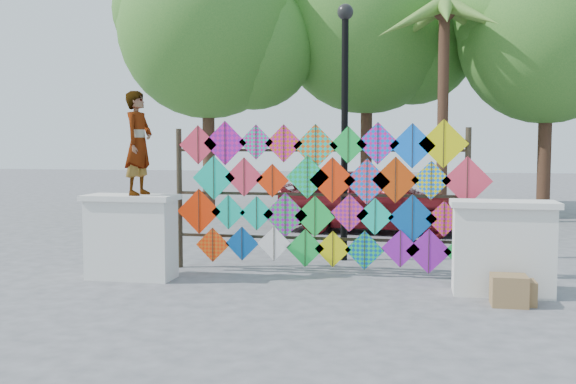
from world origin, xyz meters
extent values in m
plane|color=gray|center=(0.00, 0.00, 0.00)|extent=(80.00, 80.00, 0.00)
cube|color=silver|center=(-2.70, -0.20, 0.60)|extent=(1.30, 0.55, 1.20)
cube|color=silver|center=(-2.70, -0.20, 1.24)|extent=(1.40, 0.65, 0.08)
cube|color=silver|center=(2.70, -0.20, 0.60)|extent=(1.30, 0.55, 1.20)
cube|color=silver|center=(2.70, -0.20, 1.24)|extent=(1.40, 0.65, 0.08)
cylinder|color=#2D2619|center=(-2.30, 0.80, 1.15)|extent=(0.09, 0.09, 2.30)
cylinder|color=#2D2619|center=(2.30, 0.80, 1.15)|extent=(0.09, 0.09, 2.30)
cube|color=#2D2619|center=(0.00, 0.80, 0.55)|extent=(4.60, 0.04, 0.04)
cube|color=#2D2619|center=(0.00, 0.80, 1.25)|extent=(4.60, 0.04, 0.04)
cube|color=#2D2619|center=(0.00, 0.80, 1.95)|extent=(4.60, 0.04, 0.04)
cube|color=#EE334F|center=(-1.95, 0.74, 2.04)|extent=(0.64, 0.01, 0.64)
cube|color=#2D2619|center=(-1.95, 0.73, 2.04)|extent=(0.01, 0.01, 0.63)
cube|color=purple|center=(-1.49, 0.74, 2.06)|extent=(0.72, 0.01, 0.72)
cube|color=#2D2619|center=(-1.49, 0.73, 2.06)|extent=(0.01, 0.01, 0.70)
cube|color=#0CCEA4|center=(-0.98, 0.74, 2.08)|extent=(0.56, 0.01, 0.56)
cube|color=#2D2619|center=(-0.98, 0.73, 2.08)|extent=(0.01, 0.01, 0.55)
cube|color=orange|center=(-0.53, 0.74, 2.06)|extent=(0.61, 0.01, 0.61)
cube|color=#2D2619|center=(-0.53, 0.73, 2.06)|extent=(0.01, 0.01, 0.60)
cube|color=#0CCEA4|center=(-0.02, 0.74, 2.01)|extent=(0.71, 0.01, 0.71)
cube|color=#2D2619|center=(-0.02, 0.73, 2.01)|extent=(0.01, 0.01, 0.69)
cube|color=green|center=(0.50, 0.74, 2.04)|extent=(0.58, 0.01, 0.58)
cube|color=#2D2619|center=(0.50, 0.73, 2.04)|extent=(0.01, 0.01, 0.57)
cube|color=#0B6DFF|center=(0.95, 0.74, 2.06)|extent=(0.66, 0.01, 0.66)
cube|color=#2D2619|center=(0.95, 0.73, 2.06)|extent=(0.01, 0.01, 0.65)
cube|color=#0B6DFF|center=(1.47, 0.74, 2.02)|extent=(0.69, 0.01, 0.69)
cube|color=#2D2619|center=(1.47, 0.73, 2.02)|extent=(0.01, 0.01, 0.68)
cube|color=yellow|center=(1.94, 0.74, 2.05)|extent=(0.74, 0.01, 0.74)
cube|color=#2D2619|center=(1.94, 0.73, 2.05)|extent=(0.01, 0.01, 0.73)
cube|color=#0CCEA4|center=(-1.67, 0.70, 1.50)|extent=(0.72, 0.01, 0.72)
cube|color=#2D2619|center=(-1.67, 0.69, 1.50)|extent=(0.01, 0.01, 0.70)
cube|color=#EE334F|center=(-1.17, 0.70, 1.52)|extent=(0.63, 0.01, 0.63)
cube|color=#2D2619|center=(-1.17, 0.69, 1.52)|extent=(0.01, 0.01, 0.62)
cube|color=#FF3008|center=(-0.70, 0.70, 1.47)|extent=(0.54, 0.01, 0.54)
cube|color=#2D2619|center=(-0.70, 0.69, 1.47)|extent=(0.01, 0.01, 0.53)
cube|color=#0CCEA4|center=(-0.14, 0.70, 1.53)|extent=(0.68, 0.01, 0.68)
cube|color=#2D2619|center=(-0.14, 0.69, 1.53)|extent=(0.01, 0.01, 0.67)
cube|color=#FF3008|center=(0.26, 0.70, 1.49)|extent=(0.72, 0.01, 0.72)
cube|color=#2D2619|center=(0.26, 0.69, 1.49)|extent=(0.01, 0.01, 0.71)
cube|color=#0B6DFF|center=(0.79, 0.70, 1.47)|extent=(0.72, 0.01, 0.72)
cube|color=#2D2619|center=(0.79, 0.69, 1.47)|extent=(0.01, 0.01, 0.70)
cube|color=#CB3C09|center=(1.23, 0.70, 1.50)|extent=(0.72, 0.01, 0.72)
cube|color=#2D2619|center=(1.23, 0.69, 1.50)|extent=(0.01, 0.01, 0.71)
cube|color=yellow|center=(1.76, 0.70, 1.50)|extent=(0.60, 0.01, 0.60)
cube|color=#2D2619|center=(1.76, 0.69, 1.50)|extent=(0.01, 0.01, 0.59)
cube|color=#EE334F|center=(2.29, 0.70, 1.49)|extent=(0.75, 0.01, 0.75)
cube|color=#2D2619|center=(2.29, 0.69, 1.49)|extent=(0.01, 0.01, 0.74)
cube|color=#FF3008|center=(-1.92, 0.66, 0.96)|extent=(0.74, 0.01, 0.74)
cube|color=#2D2619|center=(-1.92, 0.65, 0.96)|extent=(0.01, 0.01, 0.73)
cube|color=#0CCEA4|center=(-1.42, 0.66, 0.96)|extent=(0.56, 0.01, 0.56)
cube|color=#2D2619|center=(-1.42, 0.65, 0.96)|extent=(0.01, 0.01, 0.55)
cube|color=#0CCEA4|center=(-0.95, 0.66, 0.95)|extent=(0.56, 0.01, 0.56)
cube|color=#2D2619|center=(-0.95, 0.65, 0.95)|extent=(0.01, 0.01, 0.55)
cube|color=green|center=(-0.49, 0.66, 0.93)|extent=(0.71, 0.01, 0.71)
cube|color=#2D2619|center=(-0.49, 0.65, 0.93)|extent=(0.01, 0.01, 0.70)
cube|color=green|center=(-0.01, 0.66, 0.92)|extent=(0.65, 0.01, 0.65)
cube|color=#2D2619|center=(-0.01, 0.65, 0.92)|extent=(0.01, 0.01, 0.64)
cube|color=purple|center=(0.53, 0.66, 0.98)|extent=(0.60, 0.01, 0.60)
cube|color=#2D2619|center=(0.53, 0.65, 0.98)|extent=(0.01, 0.01, 0.59)
cube|color=#0CCEA4|center=(0.93, 0.66, 0.94)|extent=(0.58, 0.01, 0.58)
cube|color=#2D2619|center=(0.93, 0.65, 0.94)|extent=(0.01, 0.01, 0.57)
cube|color=#064BA0|center=(1.49, 0.66, 0.92)|extent=(0.74, 0.01, 0.74)
cube|color=#2D2619|center=(1.49, 0.65, 0.92)|extent=(0.01, 0.01, 0.73)
cube|color=orange|center=(1.96, 0.66, 0.92)|extent=(0.55, 0.01, 0.55)
cube|color=#2D2619|center=(1.96, 0.65, 0.92)|extent=(0.01, 0.01, 0.54)
cube|color=orange|center=(-1.67, 0.62, 0.42)|extent=(0.56, 0.01, 0.56)
cube|color=#2D2619|center=(-1.67, 0.61, 0.42)|extent=(0.01, 0.01, 0.55)
cube|color=#064BA0|center=(-1.18, 0.62, 0.46)|extent=(0.55, 0.01, 0.55)
cube|color=#2D2619|center=(-1.18, 0.61, 0.46)|extent=(0.01, 0.01, 0.54)
cube|color=white|center=(-0.66, 0.62, 0.47)|extent=(0.55, 0.01, 0.55)
cube|color=#2D2619|center=(-0.66, 0.61, 0.47)|extent=(0.01, 0.01, 0.54)
cube|color=green|center=(-0.16, 0.62, 0.42)|extent=(0.61, 0.01, 0.61)
cube|color=#2D2619|center=(-0.16, 0.61, 0.42)|extent=(0.01, 0.01, 0.60)
cube|color=yellow|center=(0.28, 0.62, 0.41)|extent=(0.57, 0.01, 0.57)
cube|color=#2D2619|center=(0.28, 0.61, 0.41)|extent=(0.01, 0.01, 0.56)
cube|color=green|center=(0.77, 0.62, 0.41)|extent=(0.61, 0.01, 0.61)
cube|color=#2D2619|center=(0.77, 0.61, 0.41)|extent=(0.01, 0.01, 0.60)
cube|color=purple|center=(1.32, 0.62, 0.45)|extent=(0.58, 0.01, 0.58)
cube|color=#2D2619|center=(1.32, 0.61, 0.45)|extent=(0.01, 0.01, 0.57)
cube|color=purple|center=(1.74, 0.62, 0.43)|extent=(0.69, 0.01, 0.69)
cube|color=#2D2619|center=(1.74, 0.61, 0.43)|extent=(0.01, 0.01, 0.67)
cube|color=green|center=(2.27, 0.62, 0.43)|extent=(0.63, 0.01, 0.63)
cube|color=#2D2619|center=(2.27, 0.61, 0.43)|extent=(0.01, 0.01, 0.62)
cylinder|color=#4D2F21|center=(-4.50, 9.00, 1.93)|extent=(0.36, 0.36, 3.85)
sphere|color=#2B6A21|center=(-4.50, 9.00, 5.41)|extent=(5.20, 5.20, 5.20)
sphere|color=#2B6A21|center=(-3.20, 9.30, 4.89)|extent=(3.64, 3.64, 3.64)
sphere|color=#2B6A21|center=(-5.54, 8.80, 5.93)|extent=(3.38, 3.38, 3.38)
cylinder|color=#4D2F21|center=(0.00, 11.00, 2.06)|extent=(0.36, 0.36, 4.12)
sphere|color=#2B6A21|center=(0.00, 11.00, 5.80)|extent=(5.60, 5.60, 5.60)
sphere|color=#2B6A21|center=(1.40, 11.30, 5.25)|extent=(3.92, 3.92, 3.92)
sphere|color=#2B6A21|center=(-1.12, 10.80, 6.37)|extent=(3.64, 3.64, 3.64)
cylinder|color=#4D2F21|center=(5.00, 9.50, 1.79)|extent=(0.36, 0.36, 3.58)
sphere|color=#2B6A21|center=(5.00, 9.50, 5.02)|extent=(4.80, 4.80, 4.80)
sphere|color=#2B6A21|center=(4.04, 9.30, 5.50)|extent=(3.12, 3.12, 3.12)
cylinder|color=#4D2F21|center=(2.20, 8.00, 2.75)|extent=(0.28, 0.28, 5.50)
sphere|color=#4D2F21|center=(2.20, 8.00, 5.50)|extent=(0.60, 0.60, 0.60)
cone|color=#447B29|center=(3.10, 8.00, 5.25)|extent=(1.82, 0.44, 1.16)
cone|color=#447B29|center=(2.84, 8.64, 5.25)|extent=(1.60, 1.60, 1.16)
cone|color=#447B29|center=(2.20, 8.90, 5.25)|extent=(0.44, 1.82, 1.16)
cone|color=#447B29|center=(1.56, 8.64, 5.25)|extent=(1.60, 1.60, 1.16)
cone|color=#447B29|center=(1.30, 8.00, 5.25)|extent=(1.82, 0.44, 1.16)
cone|color=#447B29|center=(1.56, 7.36, 5.25)|extent=(1.60, 1.60, 1.16)
cone|color=#447B29|center=(2.20, 7.10, 5.25)|extent=(0.44, 1.82, 1.16)
cone|color=#447B29|center=(2.84, 7.36, 5.25)|extent=(1.60, 1.60, 1.16)
imported|color=#99999E|center=(-2.56, -0.20, 2.06)|extent=(0.43, 0.60, 1.56)
imported|color=#5B0F14|center=(0.58, 5.85, 0.77)|extent=(4.62, 2.14, 1.53)
cylinder|color=black|center=(0.30, 2.00, 2.10)|extent=(0.12, 0.12, 4.20)
sphere|color=black|center=(0.30, 2.00, 4.32)|extent=(0.28, 0.28, 0.28)
cube|color=olive|center=(2.71, -0.81, 0.19)|extent=(0.44, 0.39, 0.39)
cube|color=olive|center=(2.86, -0.73, 0.16)|extent=(0.37, 0.34, 0.31)
camera|label=1|loc=(1.53, -9.21, 2.03)|focal=40.00mm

